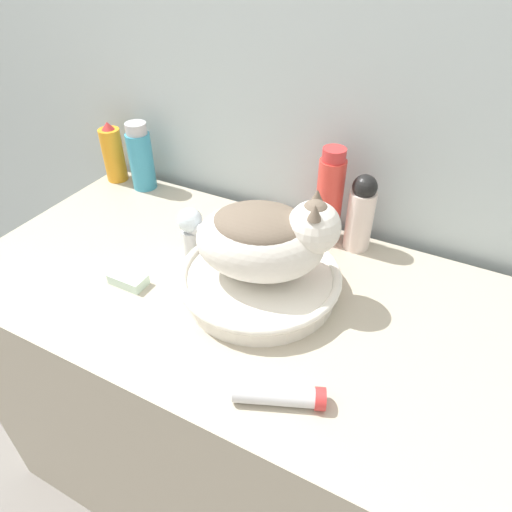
{
  "coord_description": "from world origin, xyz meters",
  "views": [
    {
      "loc": [
        0.38,
        -0.32,
        1.46
      ],
      "look_at": [
        0.05,
        0.32,
        0.91
      ],
      "focal_mm": 32.0,
      "sensor_mm": 36.0,
      "label": 1
    }
  ],
  "objects_px": {
    "lotion_bottle_white": "(361,213)",
    "shampoo_bottle_tall": "(329,197)",
    "cat": "(266,237)",
    "cream_tube": "(280,396)",
    "mouthwash_bottle": "(141,158)",
    "spray_bottle_trigger": "(113,154)",
    "soap_bar": "(128,279)",
    "faucet": "(194,229)"
  },
  "relations": [
    {
      "from": "lotion_bottle_white",
      "to": "shampoo_bottle_tall",
      "type": "height_order",
      "value": "shampoo_bottle_tall"
    },
    {
      "from": "cat",
      "to": "cream_tube",
      "type": "xyz_separation_m",
      "value": [
        0.15,
        -0.24,
        -0.13
      ]
    },
    {
      "from": "cat",
      "to": "mouthwash_bottle",
      "type": "relative_size",
      "value": 1.66
    },
    {
      "from": "spray_bottle_trigger",
      "to": "lotion_bottle_white",
      "type": "distance_m",
      "value": 0.75
    },
    {
      "from": "spray_bottle_trigger",
      "to": "soap_bar",
      "type": "height_order",
      "value": "spray_bottle_trigger"
    },
    {
      "from": "spray_bottle_trigger",
      "to": "soap_bar",
      "type": "xyz_separation_m",
      "value": [
        0.35,
        -0.37,
        -0.07
      ]
    },
    {
      "from": "cat",
      "to": "cream_tube",
      "type": "relative_size",
      "value": 2.07
    },
    {
      "from": "spray_bottle_trigger",
      "to": "cream_tube",
      "type": "height_order",
      "value": "spray_bottle_trigger"
    },
    {
      "from": "faucet",
      "to": "shampoo_bottle_tall",
      "type": "height_order",
      "value": "shampoo_bottle_tall"
    },
    {
      "from": "mouthwash_bottle",
      "to": "soap_bar",
      "type": "bearing_deg",
      "value": -56.09
    },
    {
      "from": "spray_bottle_trigger",
      "to": "lotion_bottle_white",
      "type": "relative_size",
      "value": 0.93
    },
    {
      "from": "cat",
      "to": "soap_bar",
      "type": "bearing_deg",
      "value": -174.29
    },
    {
      "from": "spray_bottle_trigger",
      "to": "shampoo_bottle_tall",
      "type": "xyz_separation_m",
      "value": [
        0.67,
        0.0,
        0.03
      ]
    },
    {
      "from": "lotion_bottle_white",
      "to": "cream_tube",
      "type": "xyz_separation_m",
      "value": [
        0.03,
        -0.49,
        -0.08
      ]
    },
    {
      "from": "cat",
      "to": "spray_bottle_trigger",
      "type": "height_order",
      "value": "cat"
    },
    {
      "from": "cat",
      "to": "spray_bottle_trigger",
      "type": "bearing_deg",
      "value": 140.89
    },
    {
      "from": "cat",
      "to": "faucet",
      "type": "distance_m",
      "value": 0.22
    },
    {
      "from": "faucet",
      "to": "spray_bottle_trigger",
      "type": "height_order",
      "value": "spray_bottle_trigger"
    },
    {
      "from": "lotion_bottle_white",
      "to": "cream_tube",
      "type": "height_order",
      "value": "lotion_bottle_white"
    },
    {
      "from": "spray_bottle_trigger",
      "to": "mouthwash_bottle",
      "type": "relative_size",
      "value": 0.92
    },
    {
      "from": "cat",
      "to": "shampoo_bottle_tall",
      "type": "distance_m",
      "value": 0.25
    },
    {
      "from": "faucet",
      "to": "cream_tube",
      "type": "height_order",
      "value": "faucet"
    },
    {
      "from": "lotion_bottle_white",
      "to": "soap_bar",
      "type": "height_order",
      "value": "lotion_bottle_white"
    },
    {
      "from": "lotion_bottle_white",
      "to": "cat",
      "type": "bearing_deg",
      "value": -116.23
    },
    {
      "from": "spray_bottle_trigger",
      "to": "lotion_bottle_white",
      "type": "xyz_separation_m",
      "value": [
        0.75,
        0.0,
        0.01
      ]
    },
    {
      "from": "soap_bar",
      "to": "cream_tube",
      "type": "bearing_deg",
      "value": -15.75
    },
    {
      "from": "mouthwash_bottle",
      "to": "shampoo_bottle_tall",
      "type": "distance_m",
      "value": 0.57
    },
    {
      "from": "spray_bottle_trigger",
      "to": "mouthwash_bottle",
      "type": "height_order",
      "value": "mouthwash_bottle"
    },
    {
      "from": "cat",
      "to": "faucet",
      "type": "height_order",
      "value": "cat"
    },
    {
      "from": "soap_bar",
      "to": "mouthwash_bottle",
      "type": "bearing_deg",
      "value": 123.91
    },
    {
      "from": "lotion_bottle_white",
      "to": "faucet",
      "type": "bearing_deg",
      "value": -147.2
    },
    {
      "from": "mouthwash_bottle",
      "to": "soap_bar",
      "type": "distance_m",
      "value": 0.45
    },
    {
      "from": "cat",
      "to": "spray_bottle_trigger",
      "type": "distance_m",
      "value": 0.68
    },
    {
      "from": "lotion_bottle_white",
      "to": "mouthwash_bottle",
      "type": "bearing_deg",
      "value": 180.0
    },
    {
      "from": "faucet",
      "to": "shampoo_bottle_tall",
      "type": "distance_m",
      "value": 0.33
    },
    {
      "from": "faucet",
      "to": "mouthwash_bottle",
      "type": "bearing_deg",
      "value": 159.26
    },
    {
      "from": "cat",
      "to": "mouthwash_bottle",
      "type": "distance_m",
      "value": 0.58
    },
    {
      "from": "faucet",
      "to": "shampoo_bottle_tall",
      "type": "xyz_separation_m",
      "value": [
        0.25,
        0.21,
        0.04
      ]
    },
    {
      "from": "cream_tube",
      "to": "cat",
      "type": "bearing_deg",
      "value": 121.8
    },
    {
      "from": "mouthwash_bottle",
      "to": "lotion_bottle_white",
      "type": "xyz_separation_m",
      "value": [
        0.65,
        0.0,
        0.0
      ]
    },
    {
      "from": "cream_tube",
      "to": "soap_bar",
      "type": "height_order",
      "value": "cream_tube"
    },
    {
      "from": "spray_bottle_trigger",
      "to": "shampoo_bottle_tall",
      "type": "relative_size",
      "value": 0.75
    }
  ]
}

